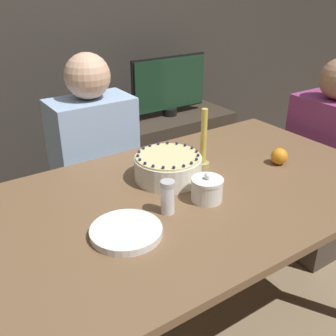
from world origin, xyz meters
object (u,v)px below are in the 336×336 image
object	(u,v)px
cake	(168,167)
person_woman_floral	(322,176)
sugar_shaker	(168,197)
person_man_blue_shirt	(97,185)
sugar_bowl	(207,189)
tv_monitor	(169,85)
candle	(203,144)

from	to	relation	value
cake	person_woman_floral	xyz separation A→B (m)	(1.03, -0.03, -0.33)
sugar_shaker	cake	bearing A→B (deg)	55.67
sugar_shaker	person_woman_floral	bearing A→B (deg)	9.00
sugar_shaker	person_woman_floral	distance (m)	1.24
person_woman_floral	person_man_blue_shirt	bearing A→B (deg)	63.12
person_woman_floral	sugar_bowl	bearing A→B (deg)	100.98
sugar_bowl	tv_monitor	size ratio (longest dim) A/B	0.20
person_man_blue_shirt	tv_monitor	bearing A→B (deg)	-149.22
cake	tv_monitor	size ratio (longest dim) A/B	0.47
candle	sugar_shaker	bearing A→B (deg)	-146.20
cake	person_man_blue_shirt	xyz separation A→B (m)	(-0.09, 0.54, -0.30)
sugar_bowl	sugar_shaker	distance (m)	0.17
sugar_shaker	candle	size ratio (longest dim) A/B	0.47
sugar_bowl	candle	xyz separation A→B (m)	(0.17, 0.23, 0.06)
candle	tv_monitor	size ratio (longest dim) A/B	0.45
candle	person_man_blue_shirt	bearing A→B (deg)	117.25
cake	person_woman_floral	bearing A→B (deg)	-1.41
sugar_bowl	sugar_shaker	size ratio (longest dim) A/B	0.96
person_woman_floral	sugar_shaker	bearing A→B (deg)	99.00
sugar_bowl	person_woman_floral	size ratio (longest dim) A/B	0.10
person_man_blue_shirt	tv_monitor	xyz separation A→B (m)	(0.77, 0.46, 0.32)
sugar_bowl	candle	distance (m)	0.29
sugar_bowl	candle	size ratio (longest dim) A/B	0.46
cake	candle	bearing A→B (deg)	3.30
person_woman_floral	cake	bearing A→B (deg)	88.59
sugar_bowl	person_woman_floral	bearing A→B (deg)	10.98
sugar_shaker	sugar_bowl	bearing A→B (deg)	-3.37
sugar_bowl	candle	world-z (taller)	candle
sugar_bowl	sugar_shaker	bearing A→B (deg)	176.63
sugar_bowl	person_woman_floral	world-z (taller)	person_woman_floral
sugar_bowl	candle	bearing A→B (deg)	54.35
cake	tv_monitor	bearing A→B (deg)	55.47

